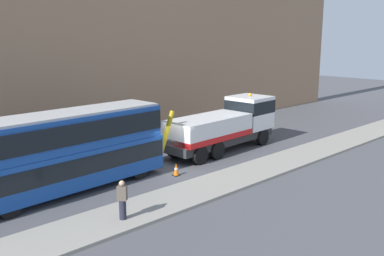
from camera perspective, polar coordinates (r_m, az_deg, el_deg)
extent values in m
plane|color=#4C4C51|center=(25.81, -3.48, -5.30)|extent=(120.00, 120.00, 0.00)
cube|color=gray|center=(22.89, 3.34, -7.43)|extent=(60.00, 2.80, 0.15)
cube|color=#9E7A5B|center=(31.41, -13.64, 12.33)|extent=(60.00, 1.20, 16.00)
cube|color=#2D2D2D|center=(29.35, 3.85, -1.41)|extent=(9.10, 2.65, 0.55)
cube|color=white|center=(31.53, 7.63, 2.11)|extent=(2.73, 2.73, 2.30)
cube|color=black|center=(31.45, 7.65, 2.92)|extent=(2.75, 2.75, 0.90)
cube|color=silver|center=(28.17, 2.18, 0.06)|extent=(6.22, 2.90, 1.40)
cube|color=red|center=(28.28, 2.17, -0.97)|extent=(6.22, 2.95, 0.36)
cylinder|color=#B79914|center=(25.51, -3.37, -0.55)|extent=(1.25, 0.34, 2.52)
sphere|color=orange|center=(31.33, 7.69, 4.40)|extent=(0.24, 0.24, 0.24)
cylinder|color=black|center=(32.59, 6.08, -0.56)|extent=(1.18, 0.40, 1.16)
cylinder|color=black|center=(31.32, 9.29, -1.19)|extent=(1.18, 0.40, 1.16)
cylinder|color=black|center=(28.90, -0.02, -2.16)|extent=(1.18, 0.40, 1.16)
cylinder|color=black|center=(27.46, 3.33, -2.96)|extent=(1.18, 0.40, 1.16)
cylinder|color=black|center=(27.81, -2.30, -2.75)|extent=(1.18, 0.40, 1.16)
cylinder|color=black|center=(26.31, 1.06, -3.62)|extent=(1.18, 0.40, 1.16)
cube|color=#19479E|center=(22.49, -16.51, -5.04)|extent=(11.11, 3.04, 1.90)
cube|color=#19479E|center=(22.04, -16.80, -0.57)|extent=(10.89, 2.93, 1.70)
cube|color=black|center=(22.42, -16.55, -4.43)|extent=(11.00, 3.08, 0.90)
cube|color=black|center=(22.01, -16.81, -0.31)|extent=(10.78, 3.07, 1.00)
cube|color=#B2B2B2|center=(21.86, -16.94, 1.76)|extent=(10.66, 2.82, 0.12)
cube|color=yellow|center=(25.24, -5.80, 0.21)|extent=(0.13, 1.50, 0.44)
cylinder|color=black|center=(25.59, -10.04, -4.41)|extent=(1.05, 0.35, 1.04)
cylinder|color=black|center=(23.95, -6.96, -5.48)|extent=(1.05, 0.35, 1.04)
cylinder|color=black|center=(20.46, -22.95, -9.54)|extent=(1.05, 0.35, 1.04)
cylinder|color=#232333|center=(18.68, -9.15, -10.60)|extent=(0.42, 0.42, 0.85)
cube|color=brown|center=(18.41, -9.23, -8.49)|extent=(0.45, 0.47, 0.62)
sphere|color=tan|center=(18.26, -9.28, -7.23)|extent=(0.24, 0.24, 0.24)
cone|color=orange|center=(24.34, -2.11, -5.50)|extent=(0.32, 0.32, 0.72)
cylinder|color=white|center=(24.33, -2.11, -5.42)|extent=(0.21, 0.21, 0.10)
cube|color=black|center=(24.44, -2.11, -6.26)|extent=(0.36, 0.36, 0.04)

